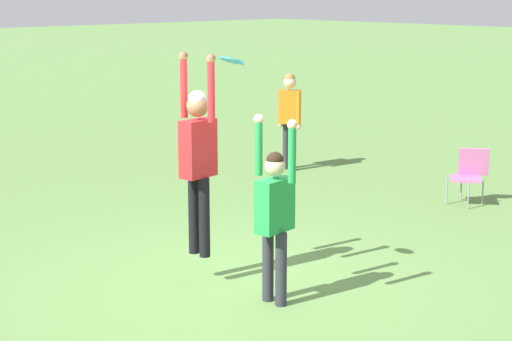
{
  "coord_description": "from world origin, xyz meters",
  "views": [
    {
      "loc": [
        6.82,
        -5.95,
        3.22
      ],
      "look_at": [
        0.26,
        0.19,
        1.3
      ],
      "focal_mm": 60.0,
      "sensor_mm": 36.0,
      "label": 1
    }
  ],
  "objects_px": {
    "person_jumping": "(198,149)",
    "person_spectator_near": "(290,112)",
    "frisbee": "(232,61)",
    "camping_chair_3": "(469,172)",
    "person_defending": "(275,207)"
  },
  "relations": [
    {
      "from": "camping_chair_3",
      "to": "person_jumping",
      "type": "bearing_deg",
      "value": 51.96
    },
    {
      "from": "person_jumping",
      "to": "frisbee",
      "type": "bearing_deg",
      "value": -90.95
    },
    {
      "from": "person_jumping",
      "to": "person_spectator_near",
      "type": "distance_m",
      "value": 6.18
    },
    {
      "from": "person_defending",
      "to": "frisbee",
      "type": "distance_m",
      "value": 1.57
    },
    {
      "from": "person_defending",
      "to": "person_jumping",
      "type": "bearing_deg",
      "value": -90.0
    },
    {
      "from": "person_jumping",
      "to": "person_spectator_near",
      "type": "xyz_separation_m",
      "value": [
        -3.57,
        5.03,
        -0.46
      ]
    },
    {
      "from": "person_defending",
      "to": "frisbee",
      "type": "relative_size",
      "value": 7.34
    },
    {
      "from": "person_jumping",
      "to": "camping_chair_3",
      "type": "height_order",
      "value": "person_jumping"
    },
    {
      "from": "camping_chair_3",
      "to": "person_spectator_near",
      "type": "distance_m",
      "value": 3.67
    },
    {
      "from": "camping_chair_3",
      "to": "person_spectator_near",
      "type": "bearing_deg",
      "value": -33.98
    },
    {
      "from": "camping_chair_3",
      "to": "frisbee",
      "type": "bearing_deg",
      "value": 57.47
    },
    {
      "from": "camping_chair_3",
      "to": "person_spectator_near",
      "type": "height_order",
      "value": "person_spectator_near"
    },
    {
      "from": "person_defending",
      "to": "frisbee",
      "type": "bearing_deg",
      "value": -89.14
    },
    {
      "from": "person_jumping",
      "to": "frisbee",
      "type": "xyz_separation_m",
      "value": [
        0.5,
        0.06,
        0.98
      ]
    },
    {
      "from": "person_defending",
      "to": "camping_chair_3",
      "type": "distance_m",
      "value": 5.23
    }
  ]
}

